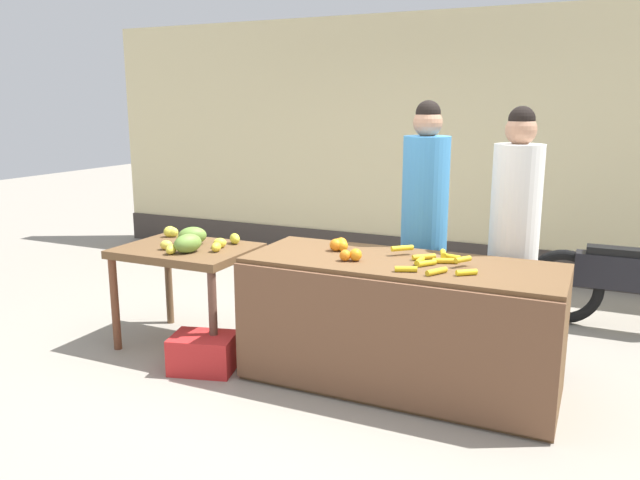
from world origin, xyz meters
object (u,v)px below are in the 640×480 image
object	(u,v)px
vendor_woman_white_shirt	(514,240)
produce_crate	(203,353)
parked_motorcycle	(625,285)
produce_sack	(311,301)
vendor_woman_blue_shirt	(424,229)

from	to	relation	value
vendor_woman_white_shirt	produce_crate	xyz separation A→B (m)	(-1.94, -1.00, -0.80)
parked_motorcycle	produce_sack	bearing A→B (deg)	-155.25
vendor_woman_white_shirt	produce_sack	xyz separation A→B (m)	(-1.58, 0.02, -0.67)
parked_motorcycle	produce_crate	bearing A→B (deg)	-142.17
produce_sack	vendor_woman_white_shirt	bearing A→B (deg)	-0.85
produce_crate	produce_sack	xyz separation A→B (m)	(0.36, 1.02, 0.13)
produce_crate	produce_sack	bearing A→B (deg)	70.69
produce_sack	produce_crate	bearing A→B (deg)	-109.31
vendor_woman_blue_shirt	parked_motorcycle	world-z (taller)	vendor_woman_blue_shirt
produce_crate	parked_motorcycle	bearing A→B (deg)	37.83
vendor_woman_white_shirt	produce_crate	size ratio (longest dim) A/B	4.19
vendor_woman_white_shirt	vendor_woman_blue_shirt	bearing A→B (deg)	178.49
vendor_woman_blue_shirt	produce_crate	bearing A→B (deg)	-141.90
vendor_woman_blue_shirt	parked_motorcycle	distance (m)	1.87
vendor_woman_blue_shirt	produce_crate	xyz separation A→B (m)	(-1.29, -1.01, -0.82)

